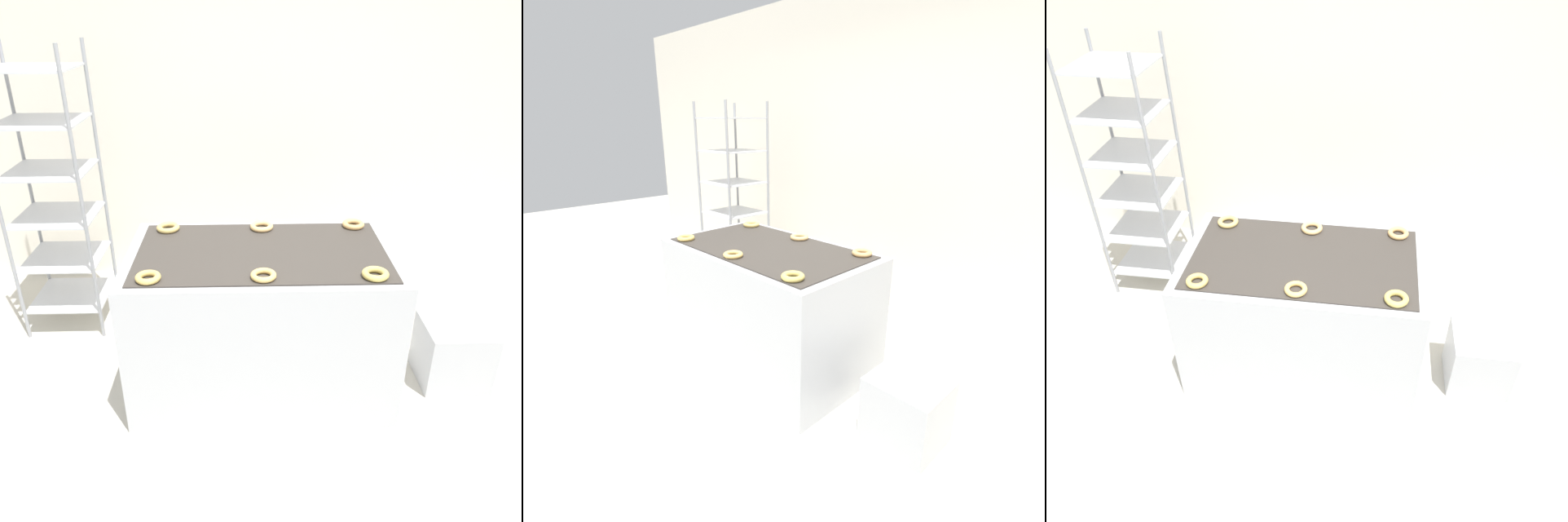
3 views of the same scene
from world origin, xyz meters
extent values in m
plane|color=beige|center=(0.00, 0.00, 0.00)|extent=(14.00, 14.00, 0.00)
cube|color=silver|center=(0.00, 2.12, 1.40)|extent=(8.00, 0.05, 2.80)
cube|color=#B7BABF|center=(0.00, 0.67, 0.43)|extent=(1.43, 0.84, 0.85)
cube|color=#38332D|center=(0.00, 0.67, 0.86)|extent=(1.32, 0.74, 0.01)
cube|color=#262628|center=(0.39, 0.29, 0.60)|extent=(0.12, 0.07, 0.10)
cylinder|color=gray|center=(-1.07, 1.15, 0.93)|extent=(0.02, 0.02, 1.85)
cylinder|color=gray|center=(-1.57, 1.63, 0.93)|extent=(0.02, 0.02, 1.85)
cylinder|color=gray|center=(-1.07, 1.63, 0.93)|extent=(0.02, 0.02, 1.85)
cube|color=silver|center=(-1.32, 1.39, 0.19)|extent=(0.50, 0.48, 0.01)
cube|color=silver|center=(-1.32, 1.39, 0.49)|extent=(0.50, 0.48, 0.01)
cube|color=silver|center=(-1.32, 1.39, 0.79)|extent=(0.50, 0.48, 0.01)
cube|color=silver|center=(-1.32, 1.39, 1.10)|extent=(0.50, 0.48, 0.01)
cube|color=silver|center=(-1.32, 1.39, 1.40)|extent=(0.50, 0.48, 0.01)
cube|color=silver|center=(-1.32, 1.39, 1.70)|extent=(0.50, 0.48, 0.01)
cube|color=#B7BABF|center=(1.13, 0.65, 0.19)|extent=(0.38, 0.35, 0.38)
torus|color=#DCB65B|center=(-0.55, 0.36, 0.88)|extent=(0.12, 0.12, 0.03)
torus|color=#ECBC64|center=(0.00, 0.37, 0.87)|extent=(0.13, 0.13, 0.03)
torus|color=#D6BB5B|center=(0.54, 0.37, 0.88)|extent=(0.13, 0.13, 0.03)
torus|color=#D9B762|center=(-0.53, 0.96, 0.88)|extent=(0.13, 0.13, 0.03)
torus|color=#E6B66F|center=(0.01, 0.97, 0.88)|extent=(0.13, 0.13, 0.03)
torus|color=tan|center=(0.55, 0.98, 0.88)|extent=(0.13, 0.13, 0.03)
camera|label=1|loc=(-0.07, -1.76, 2.03)|focal=35.00mm
camera|label=2|loc=(1.98, -1.10, 1.67)|focal=28.00mm
camera|label=3|loc=(0.35, -1.68, 2.66)|focal=35.00mm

